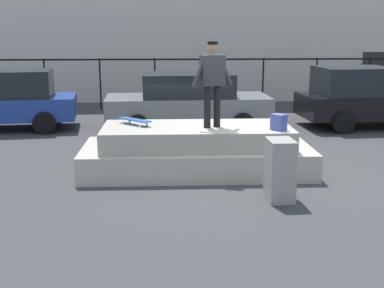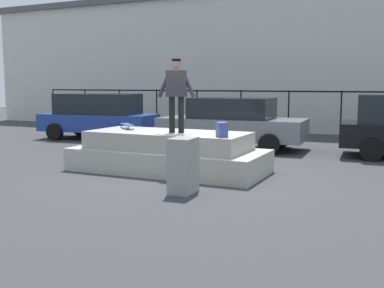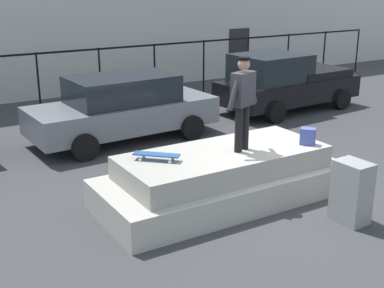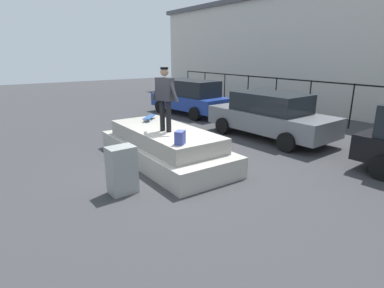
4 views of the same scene
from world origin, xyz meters
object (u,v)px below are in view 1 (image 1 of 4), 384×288
object	(u,v)px
car_grey_sedan_mid	(188,101)
car_black_pickup_far	(372,97)
skateboarder	(212,78)
skateboard	(135,120)
utility_box	(280,170)
backpack	(279,122)

from	to	relation	value
car_grey_sedan_mid	car_black_pickup_far	bearing A→B (deg)	2.35
skateboarder	skateboard	bearing A→B (deg)	168.36
car_grey_sedan_mid	utility_box	xyz separation A→B (m)	(1.37, -6.40, -0.31)
skateboarder	car_black_pickup_far	bearing A→B (deg)	42.57
backpack	car_grey_sedan_mid	bearing A→B (deg)	158.71
skateboarder	car_grey_sedan_mid	bearing A→B (deg)	93.97
skateboard	car_black_pickup_far	size ratio (longest dim) A/B	0.15
car_black_pickup_far	utility_box	world-z (taller)	car_black_pickup_far
car_grey_sedan_mid	car_black_pickup_far	distance (m)	5.63
skateboard	car_grey_sedan_mid	size ratio (longest dim) A/B	0.15
car_grey_sedan_mid	utility_box	size ratio (longest dim) A/B	4.47
skateboarder	backpack	world-z (taller)	skateboarder
skateboard	utility_box	xyz separation A→B (m)	(2.65, -2.09, -0.53)
skateboarder	backpack	bearing A→B (deg)	-15.92
car_grey_sedan_mid	skateboard	bearing A→B (deg)	-106.53
car_black_pickup_far	utility_box	xyz separation A→B (m)	(-4.26, -6.63, -0.36)
backpack	car_black_pickup_far	xyz separation A→B (m)	(4.00, 5.24, -0.23)
backpack	car_black_pickup_far	world-z (taller)	car_black_pickup_far
skateboarder	backpack	xyz separation A→B (m)	(1.30, -0.37, -0.85)
backpack	car_grey_sedan_mid	distance (m)	5.27
utility_box	backpack	bearing A→B (deg)	77.14
backpack	car_grey_sedan_mid	size ratio (longest dim) A/B	0.07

